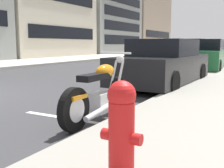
# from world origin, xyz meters

# --- Properties ---
(sidewalk_far_curb) EXTENTS (120.00, 5.00, 0.14)m
(sidewalk_far_curb) POSITION_xyz_m (12.00, 7.07, 0.07)
(sidewalk_far_curb) COLOR #ADA89E
(sidewalk_far_curb) RESTS_ON ground
(parking_stall_stripe) EXTENTS (0.12, 2.20, 0.01)m
(parking_stall_stripe) POSITION_xyz_m (0.00, -3.97, 0.00)
(parking_stall_stripe) COLOR silver
(parking_stall_stripe) RESTS_ON ground
(parked_motorcycle) EXTENTS (2.13, 0.62, 1.13)m
(parked_motorcycle) POSITION_xyz_m (0.23, -4.34, 0.43)
(parked_motorcycle) COLOR black
(parked_motorcycle) RESTS_ON ground
(parked_car_behind_motorcycle) EXTENTS (4.48, 1.94, 1.41)m
(parked_car_behind_motorcycle) POSITION_xyz_m (4.52, -4.01, 0.67)
(parked_car_behind_motorcycle) COLOR black
(parked_car_behind_motorcycle) RESTS_ON ground
(parked_car_second_in_row) EXTENTS (4.38, 1.97, 1.49)m
(parked_car_second_in_row) POSITION_xyz_m (10.21, -4.17, 0.70)
(parked_car_second_in_row) COLOR #236638
(parked_car_second_in_row) RESTS_ON ground
(parked_car_mid_block) EXTENTS (4.16, 1.95, 1.39)m
(parked_car_mid_block) POSITION_xyz_m (16.14, -3.89, 0.66)
(parked_car_mid_block) COLOR beige
(parked_car_mid_block) RESTS_ON ground
(crossing_truck) EXTENTS (2.46, 5.50, 1.91)m
(crossing_truck) POSITION_xyz_m (31.36, 0.09, 0.89)
(crossing_truck) COLOR maroon
(crossing_truck) RESTS_ON ground
(fire_hydrant) EXTENTS (0.24, 0.36, 0.84)m
(fire_hydrant) POSITION_xyz_m (-1.71, -5.70, 0.58)
(fire_hydrant) COLOR red
(fire_hydrant) RESTS_ON sidewalk_near_curb
(townhouse_near_left) EXTENTS (10.91, 10.50, 10.38)m
(townhouse_near_left) POSITION_xyz_m (16.87, 14.58, 5.19)
(townhouse_near_left) COLOR beige
(townhouse_near_left) RESTS_ON ground
(townhouse_corner_block) EXTENTS (11.92, 8.15, 8.16)m
(townhouse_corner_block) POSITION_xyz_m (29.05, 13.40, 4.08)
(townhouse_corner_block) COLOR #939993
(townhouse_corner_block) RESTS_ON ground
(townhouse_mid_block) EXTENTS (13.88, 8.28, 13.12)m
(townhouse_mid_block) POSITION_xyz_m (42.62, 13.48, 6.56)
(townhouse_mid_block) COLOR tan
(townhouse_mid_block) RESTS_ON ground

